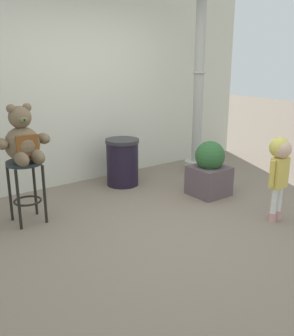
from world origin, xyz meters
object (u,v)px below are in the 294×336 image
(bar_stool_with_teddy, at_px, (26,179))
(lamppost, at_px, (198,106))
(teddy_bear, at_px, (23,141))
(child_walking, at_px, (280,161))
(planter_with_shrub, at_px, (209,170))
(trash_bin, at_px, (122,162))

(bar_stool_with_teddy, bearing_deg, lamppost, 5.84)
(bar_stool_with_teddy, xyz_separation_m, teddy_bear, (-0.00, -0.03, 0.43))
(child_walking, bearing_deg, bar_stool_with_teddy, 58.84)
(bar_stool_with_teddy, bearing_deg, planter_with_shrub, -14.58)
(trash_bin, distance_m, lamppost, 1.49)
(teddy_bear, distance_m, planter_with_shrub, 2.39)
(child_walking, bearing_deg, planter_with_shrub, 4.13)
(teddy_bear, height_order, planter_with_shrub, teddy_bear)
(bar_stool_with_teddy, xyz_separation_m, lamppost, (2.85, 0.29, 0.55))
(trash_bin, relative_size, lamppost, 0.25)
(child_walking, xyz_separation_m, trash_bin, (-0.68, 2.09, -0.36))
(teddy_bear, bearing_deg, child_walking, -35.74)
(lamppost, distance_m, planter_with_shrub, 1.28)
(bar_stool_with_teddy, xyz_separation_m, child_walking, (2.23, -1.64, 0.19))
(teddy_bear, relative_size, planter_with_shrub, 0.84)
(bar_stool_with_teddy, bearing_deg, child_walking, -36.23)
(bar_stool_with_teddy, distance_m, planter_with_shrub, 2.33)
(bar_stool_with_teddy, distance_m, child_walking, 2.77)
(teddy_bear, bearing_deg, planter_with_shrub, -13.87)
(planter_with_shrub, bearing_deg, trash_bin, 123.84)
(trash_bin, bearing_deg, child_walking, -72.01)
(teddy_bear, bearing_deg, bar_stool_with_teddy, 90.00)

